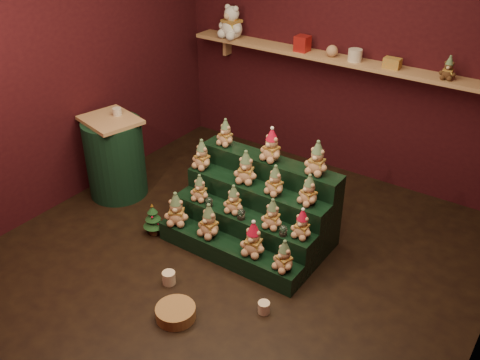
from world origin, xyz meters
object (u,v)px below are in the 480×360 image
Objects in this scene: snow_globe_b at (241,214)px; wicker_basket at (176,313)px; side_table at (115,157)px; riser_tier_front at (228,252)px; brown_bear at (449,68)px; snow_globe_a at (209,202)px; snow_globe_c at (283,230)px; mug_left at (169,278)px; mug_right at (264,307)px; mini_christmas_tree at (153,219)px; white_bear at (232,17)px.

snow_globe_b reaches higher than wicker_basket.
snow_globe_b is at bearing 9.82° from side_table.
brown_bear is (1.09, 1.92, 1.34)m from riser_tier_front.
snow_globe_c is (0.77, 0.00, 0.00)m from snow_globe_a.
side_table is 2.03m from wicker_basket.
wicker_basket is (0.30, -0.27, -0.01)m from mug_left.
brown_bear is at bearing 78.08° from mug_right.
brown_bear is (1.40, 1.76, 1.02)m from snow_globe_a.
wicker_basket is at bearing -41.41° from mug_left.
snow_globe_c is 0.84× the size of mug_left.
brown_bear is at bearing 51.42° from snow_globe_a.
mug_left is (0.10, -0.69, -0.35)m from snow_globe_a.
snow_globe_a is at bearing 153.30° from riser_tier_front.
snow_globe_a is 0.92× the size of snow_globe_b.
mug_left is (-0.25, -0.69, -0.35)m from snow_globe_b.
side_table is at bearing 176.49° from snow_globe_b.
side_table reaches higher than riser_tier_front.
mini_christmas_tree is at bearing -169.37° from snow_globe_c.
snow_globe_b is 0.21× the size of white_bear.
mug_right is at bearing 39.60° from wicker_basket.
riser_tier_front is at bearing -160.52° from snow_globe_c.
snow_globe_b reaches higher than snow_globe_c.
riser_tier_front is at bearing -45.28° from white_bear.
mug_left is 0.84m from mug_right.
brown_bear is (0.63, 1.76, 1.02)m from snow_globe_c.
brown_bear reaches higher than mini_christmas_tree.
riser_tier_front is 0.48m from snow_globe_a.
brown_bear is at bearing 70.19° from snow_globe_c.
snow_globe_b is 0.90m from mini_christmas_tree.
mini_christmas_tree is at bearing -9.29° from side_table.
riser_tier_front is 0.58m from snow_globe_c.
mini_christmas_tree is 2.49m from white_bear.
side_table is at bearing 177.20° from snow_globe_c.
mug_right is 3.34m from white_bear.
snow_globe_c is 1.30m from mini_christmas_tree.
mug_right is (0.57, -0.52, -0.36)m from snow_globe_b.
riser_tier_front is 0.71m from mug_right.
riser_tier_front is 2.75m from white_bear.
snow_globe_c is 0.44× the size of brown_bear.
wicker_basket is at bearing -114.96° from brown_bear.
side_table is 1.64m from mug_left.
mug_right is 0.31× the size of wicker_basket.
snow_globe_a is at bearing -180.00° from snow_globe_c.
mug_left is (-0.67, -0.69, -0.35)m from snow_globe_c.
white_bear is (-1.92, 2.28, 1.50)m from mug_right.
white_bear reaches higher than snow_globe_a.
mug_left is 0.36× the size of wicker_basket.
riser_tier_front is 14.62× the size of snow_globe_b.
mini_christmas_tree is 3.51× the size of mug_right.
snow_globe_a reaches higher than mini_christmas_tree.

